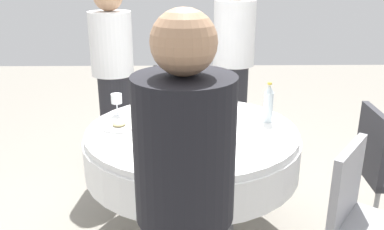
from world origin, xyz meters
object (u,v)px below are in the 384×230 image
object	(u,v)px
wine_glass_mid	(117,100)
chair_mid	(364,217)
wine_glass_inner	(179,131)
wine_glass_west	(202,108)
plate_north	(213,110)
person_left	(113,77)
bottle_clear_near	(156,89)
person_right	(233,71)
bottle_amber_right	(176,112)
plate_front	(119,126)
person_near	(185,223)
dining_table	(192,151)
bottle_clear_left	(268,104)
plate_outer	(216,139)
wine_glass_east	(199,87)

from	to	relation	value
wine_glass_mid	chair_mid	xyz separation A→B (m)	(0.89, 1.33, -0.33)
wine_glass_inner	wine_glass_west	bearing A→B (deg)	159.91
plate_north	person_left	world-z (taller)	person_left
bottle_clear_near	chair_mid	size ratio (longest dim) A/B	0.36
person_right	wine_glass_mid	bearing A→B (deg)	-118.54
wine_glass_west	person_right	bearing A→B (deg)	162.39
bottle_amber_right	plate_front	distance (m)	0.40
person_near	bottle_amber_right	bearing A→B (deg)	-84.84
dining_table	person_left	distance (m)	1.15
wine_glass_mid	plate_north	size ratio (longest dim) A/B	0.62
wine_glass_inner	chair_mid	size ratio (longest dim) A/B	0.16
plate_north	person_right	xyz separation A→B (m)	(-0.71, 0.21, 0.10)
bottle_amber_right	person_left	xyz separation A→B (m)	(-1.04, -0.54, -0.05)
wine_glass_inner	plate_front	world-z (taller)	wine_glass_inner
person_near	plate_front	bearing A→B (deg)	-67.95
wine_glass_mid	plate_front	distance (m)	0.26
wine_glass_west	person_left	world-z (taller)	person_left
bottle_clear_left	plate_front	bearing A→B (deg)	-84.68
dining_table	person_left	bearing A→B (deg)	-145.93
plate_north	chair_mid	bearing A→B (deg)	35.57
wine_glass_inner	wine_glass_west	distance (m)	0.39
bottle_amber_right	plate_north	bearing A→B (deg)	150.09
wine_glass_inner	bottle_clear_left	bearing A→B (deg)	125.22
wine_glass_inner	plate_outer	xyz separation A→B (m)	(-0.08, 0.21, -0.09)
bottle_clear_near	person_near	bearing A→B (deg)	7.66
bottle_amber_right	wine_glass_inner	size ratio (longest dim) A/B	2.25
bottle_amber_right	plate_front	world-z (taller)	bottle_amber_right
wine_glass_mid	person_near	distance (m)	1.44
person_left	bottle_clear_left	bearing A→B (deg)	-70.53
bottle_clear_near	person_near	xyz separation A→B (m)	(1.48, 0.20, -0.07)
wine_glass_mid	bottle_amber_right	bearing A→B (deg)	48.26
bottle_amber_right	plate_outer	size ratio (longest dim) A/B	1.24
bottle_amber_right	wine_glass_east	world-z (taller)	bottle_amber_right
dining_table	chair_mid	bearing A→B (deg)	52.71
bottle_clear_left	chair_mid	size ratio (longest dim) A/B	0.30
plate_outer	plate_front	bearing A→B (deg)	-111.08
bottle_amber_right	dining_table	bearing A→B (deg)	137.21
wine_glass_west	chair_mid	bearing A→B (deg)	47.06
person_left	wine_glass_east	bearing A→B (deg)	-61.67
bottle_clear_left	chair_mid	bearing A→B (deg)	25.11
bottle_clear_left	plate_front	distance (m)	0.95
bottle_clear_near	person_right	bearing A→B (deg)	137.58
wine_glass_east	person_right	xyz separation A→B (m)	(-0.47, 0.30, 0.01)
person_right	plate_north	bearing A→B (deg)	-87.37
dining_table	plate_north	world-z (taller)	plate_north
plate_outer	person_near	world-z (taller)	person_near
bottle_amber_right	person_right	distance (m)	1.23
bottle_clear_near	person_left	size ratio (longest dim) A/B	0.20
wine_glass_inner	person_near	xyz separation A→B (m)	(0.82, 0.03, -0.02)
plate_front	person_near	xyz separation A→B (m)	(1.13, 0.41, 0.06)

